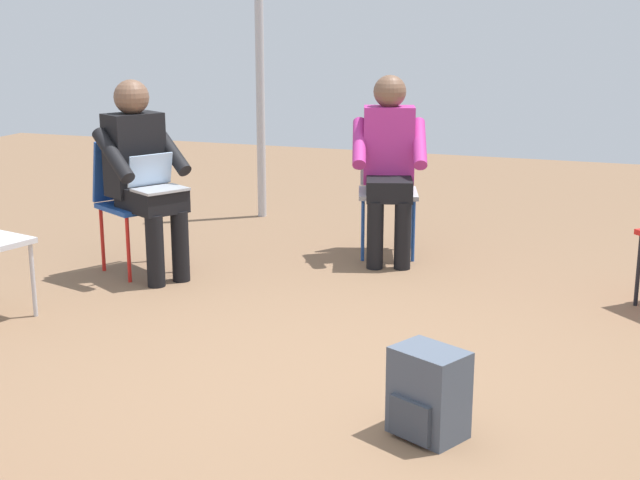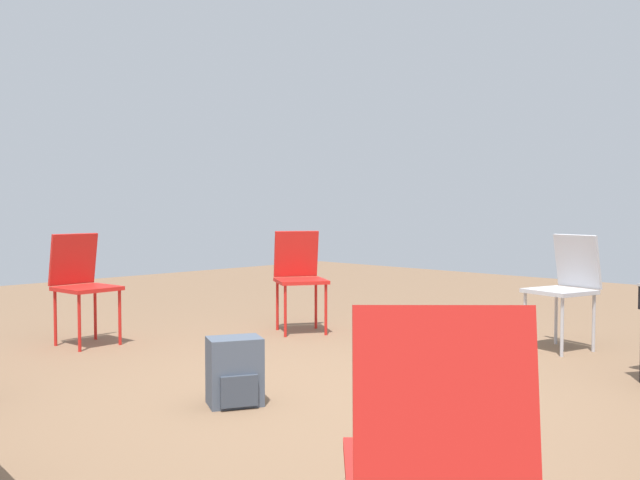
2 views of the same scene
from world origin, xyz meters
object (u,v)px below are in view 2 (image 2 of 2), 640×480
object	(u,v)px
chair_west	(566,283)
chair_northeast	(436,457)
chair_south	(82,280)
backpack_near_laptop_user	(235,375)
chair_southwest	(299,273)

from	to	relation	value
chair_west	chair_northeast	bearing A→B (deg)	125.54
chair_south	backpack_near_laptop_user	xyz separation A→B (m)	(0.24, 2.15, -0.34)
chair_southwest	backpack_near_laptop_user	size ratio (longest dim) A/B	2.36
chair_west	chair_south	distance (m)	3.65
chair_northeast	backpack_near_laptop_user	distance (m)	2.33
chair_northeast	chair_south	size ratio (longest dim) A/B	1.00
chair_northeast	chair_south	xyz separation A→B (m)	(-1.30, -4.20, 0.00)
chair_southwest	backpack_near_laptop_user	world-z (taller)	chair_southwest
chair_northeast	chair_south	distance (m)	4.39
chair_southwest	chair_west	bearing A→B (deg)	144.63
chair_southwest	chair_south	distance (m)	1.75
chair_west	backpack_near_laptop_user	distance (m)	2.74
chair_northeast	chair_west	world-z (taller)	same
chair_northeast	chair_west	distance (m)	3.99
chair_southwest	backpack_near_laptop_user	xyz separation A→B (m)	(1.80, 1.38, -0.34)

